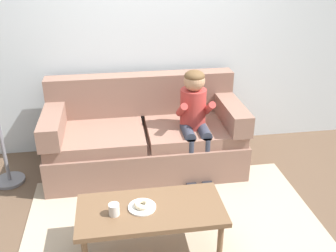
{
  "coord_description": "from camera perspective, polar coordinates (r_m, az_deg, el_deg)",
  "views": [
    {
      "loc": [
        -0.44,
        -2.72,
        2.18
      ],
      "look_at": [
        0.05,
        0.45,
        0.65
      ],
      "focal_mm": 40.5,
      "sensor_mm": 36.0,
      "label": 1
    }
  ],
  "objects": [
    {
      "name": "ground",
      "position": [
        3.52,
        0.39,
        -12.84
      ],
      "size": [
        10.0,
        10.0,
        0.0
      ],
      "primitive_type": "plane",
      "color": "brown"
    },
    {
      "name": "wall_back",
      "position": [
        4.22,
        -2.68,
        14.82
      ],
      "size": [
        8.0,
        0.1,
        2.8
      ],
      "primitive_type": "cube",
      "color": "silver",
      "rests_on": "ground"
    },
    {
      "name": "area_rug",
      "position": [
        3.32,
        1.1,
        -15.41
      ],
      "size": [
        2.52,
        1.79,
        0.01
      ],
      "primitive_type": "cube",
      "color": "tan",
      "rests_on": "ground"
    },
    {
      "name": "couch",
      "position": [
        4.03,
        -3.52,
        -1.7
      ],
      "size": [
        2.01,
        0.9,
        0.94
      ],
      "color": "#846051",
      "rests_on": "ground"
    },
    {
      "name": "coffee_table",
      "position": [
        2.93,
        -2.59,
        -12.89
      ],
      "size": [
        1.11,
        0.52,
        0.4
      ],
      "color": "brown",
      "rests_on": "ground"
    },
    {
      "name": "person_child",
      "position": [
        3.77,
        4.03,
        1.82
      ],
      "size": [
        0.34,
        0.58,
        1.1
      ],
      "color": "#AD3833",
      "rests_on": "ground"
    },
    {
      "name": "plate",
      "position": [
        2.91,
        -3.93,
        -12.09
      ],
      "size": [
        0.21,
        0.21,
        0.01
      ],
      "primitive_type": "cylinder",
      "color": "white",
      "rests_on": "coffee_table"
    },
    {
      "name": "donut",
      "position": [
        2.89,
        -3.94,
        -11.7
      ],
      "size": [
        0.17,
        0.17,
        0.04
      ],
      "primitive_type": "torus",
      "rotation": [
        0.0,
        0.0,
        0.88
      ],
      "color": "beige",
      "rests_on": "plate"
    },
    {
      "name": "mug",
      "position": [
        2.85,
        -8.12,
        -12.33
      ],
      "size": [
        0.08,
        0.08,
        0.09
      ],
      "primitive_type": "cylinder",
      "color": "silver",
      "rests_on": "coffee_table"
    }
  ]
}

